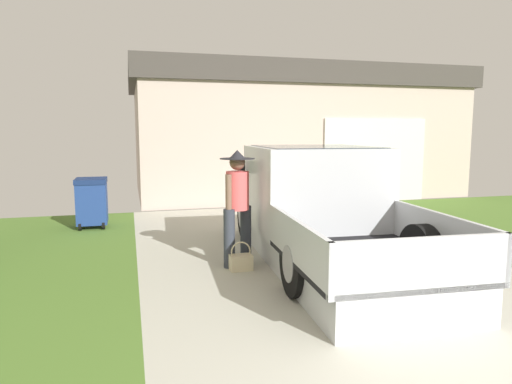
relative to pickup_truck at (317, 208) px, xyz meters
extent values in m
cube|color=#BAB8A8|center=(-0.13, 0.29, -0.79)|extent=(5.20, 9.00, 0.06)
cube|color=silver|center=(-0.03, -0.46, -0.55)|extent=(2.04, 5.18, 0.42)
cube|color=silver|center=(0.01, 0.16, 0.30)|extent=(2.00, 2.07, 1.28)
cube|color=#1E2833|center=(0.01, 0.16, 0.68)|extent=(1.76, 1.90, 0.54)
cube|color=silver|center=(0.10, 1.61, -0.05)|extent=(1.94, 1.06, 0.58)
cube|color=black|center=(-0.12, -1.90, -0.31)|extent=(2.01, 2.30, 0.06)
cube|color=silver|center=(-1.03, -1.85, -0.07)|extent=(0.19, 2.19, 0.55)
cube|color=silver|center=(0.79, -1.96, -0.07)|extent=(0.19, 2.19, 0.55)
cube|color=silver|center=(-0.18, -2.97, -0.07)|extent=(1.88, 0.17, 0.55)
cube|color=black|center=(-0.99, 0.91, 0.58)|extent=(0.11, 0.19, 0.20)
cylinder|color=black|center=(-0.72, 1.52, -0.36)|extent=(0.31, 0.81, 0.80)
cylinder|color=#9E9EA3|center=(-0.72, 1.52, -0.36)|extent=(0.31, 0.46, 0.44)
cylinder|color=black|center=(0.90, 1.42, -0.36)|extent=(0.31, 0.81, 0.80)
cylinder|color=#9E9EA3|center=(0.90, 1.42, -0.36)|extent=(0.31, 0.46, 0.44)
cylinder|color=black|center=(-0.91, -1.64, -0.36)|extent=(0.31, 0.81, 0.80)
cylinder|color=#9E9EA3|center=(-0.91, -1.64, -0.36)|extent=(0.31, 0.46, 0.44)
cylinder|color=black|center=(0.71, -1.73, -0.36)|extent=(0.31, 0.81, 0.80)
cylinder|color=#9E9EA3|center=(0.71, -1.73, -0.36)|extent=(0.31, 0.46, 0.44)
cylinder|color=#333842|center=(-1.45, -0.28, -0.34)|extent=(0.16, 0.16, 0.85)
cylinder|color=#333842|center=(-1.16, -0.06, -0.34)|extent=(0.16, 0.16, 0.85)
cylinder|color=#E55959|center=(-1.31, -0.17, 0.33)|extent=(0.33, 0.33, 0.55)
cylinder|color=brown|center=(-1.46, -0.28, 0.25)|extent=(0.09, 0.09, 0.65)
cylinder|color=brown|center=(-1.15, -0.05, 0.25)|extent=(0.09, 0.09, 0.65)
sphere|color=brown|center=(-1.31, -0.17, 0.74)|extent=(0.23, 0.23, 0.23)
cylinder|color=#232328|center=(-1.31, -0.17, 0.79)|extent=(0.50, 0.50, 0.01)
cone|color=#232328|center=(-1.31, -0.17, 0.86)|extent=(0.24, 0.24, 0.12)
cube|color=beige|center=(-1.33, -0.45, -0.65)|extent=(0.31, 0.21, 0.22)
torus|color=beige|center=(-1.33, -0.45, -0.50)|extent=(0.29, 0.02, 0.29)
cube|color=#C1AC9F|center=(2.22, 7.61, 0.84)|extent=(9.54, 5.36, 3.21)
cube|color=#423D38|center=(2.22, 7.61, 2.75)|extent=(9.92, 5.57, 0.61)
cube|color=silver|center=(3.81, 4.90, 0.38)|extent=(3.07, 0.06, 2.29)
cube|color=navy|center=(-3.55, 3.21, -0.26)|extent=(0.58, 0.68, 0.81)
cube|color=navy|center=(-3.55, 3.21, 0.19)|extent=(0.60, 0.71, 0.10)
cylinder|color=black|center=(-3.77, 2.94, -0.67)|extent=(0.05, 0.18, 0.18)
cylinder|color=black|center=(-3.33, 2.94, -0.67)|extent=(0.05, 0.18, 0.18)
camera|label=1|loc=(-2.79, -6.57, 1.18)|focal=32.31mm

